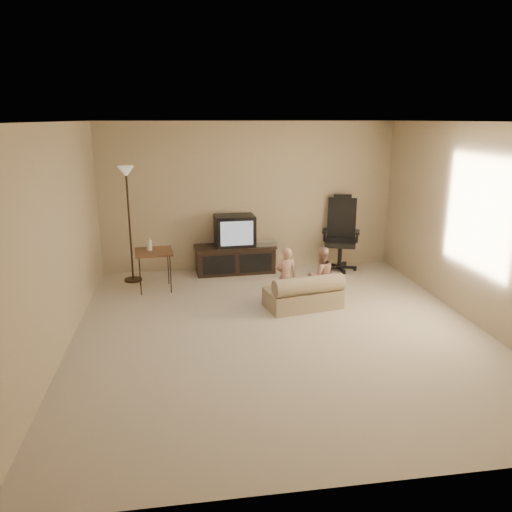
{
  "coord_description": "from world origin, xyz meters",
  "views": [
    {
      "loc": [
        -1.15,
        -5.61,
        2.53
      ],
      "look_at": [
        -0.2,
        0.6,
        0.8
      ],
      "focal_mm": 35.0,
      "sensor_mm": 36.0,
      "label": 1
    }
  ],
  "objects_px": {
    "tv_stand": "(235,249)",
    "toddler_right": "(321,276)",
    "office_chair": "(340,243)",
    "floor_lamp": "(128,198)",
    "side_table": "(153,252)",
    "toddler_left": "(286,276)",
    "child_sofa": "(304,294)"
  },
  "relations": [
    {
      "from": "toddler_right",
      "to": "toddler_left",
      "type": "bearing_deg",
      "value": -13.41
    },
    {
      "from": "tv_stand",
      "to": "toddler_left",
      "type": "relative_size",
      "value": 1.68
    },
    {
      "from": "tv_stand",
      "to": "office_chair",
      "type": "distance_m",
      "value": 1.82
    },
    {
      "from": "office_chair",
      "to": "floor_lamp",
      "type": "xyz_separation_m",
      "value": [
        -3.51,
        -0.15,
        0.88
      ]
    },
    {
      "from": "tv_stand",
      "to": "child_sofa",
      "type": "bearing_deg",
      "value": -70.26
    },
    {
      "from": "floor_lamp",
      "to": "toddler_left",
      "type": "relative_size",
      "value": 2.21
    },
    {
      "from": "floor_lamp",
      "to": "office_chair",
      "type": "bearing_deg",
      "value": 2.45
    },
    {
      "from": "tv_stand",
      "to": "child_sofa",
      "type": "relative_size",
      "value": 1.28
    },
    {
      "from": "office_chair",
      "to": "floor_lamp",
      "type": "height_order",
      "value": "floor_lamp"
    },
    {
      "from": "floor_lamp",
      "to": "child_sofa",
      "type": "xyz_separation_m",
      "value": [
        2.44,
        -1.59,
        -1.14
      ]
    },
    {
      "from": "tv_stand",
      "to": "office_chair",
      "type": "height_order",
      "value": "office_chair"
    },
    {
      "from": "tv_stand",
      "to": "floor_lamp",
      "type": "xyz_separation_m",
      "value": [
        -1.69,
        -0.21,
        0.93
      ]
    },
    {
      "from": "floor_lamp",
      "to": "toddler_right",
      "type": "bearing_deg",
      "value": -28.08
    },
    {
      "from": "floor_lamp",
      "to": "toddler_left",
      "type": "height_order",
      "value": "floor_lamp"
    },
    {
      "from": "toddler_right",
      "to": "office_chair",
      "type": "bearing_deg",
      "value": -127.09
    },
    {
      "from": "side_table",
      "to": "floor_lamp",
      "type": "distance_m",
      "value": 0.96
    },
    {
      "from": "side_table",
      "to": "toddler_left",
      "type": "xyz_separation_m",
      "value": [
        1.84,
        -0.94,
        -0.18
      ]
    },
    {
      "from": "side_table",
      "to": "toddler_right",
      "type": "bearing_deg",
      "value": -22.37
    },
    {
      "from": "child_sofa",
      "to": "toddler_left",
      "type": "bearing_deg",
      "value": 132.43
    },
    {
      "from": "toddler_right",
      "to": "child_sofa",
      "type": "bearing_deg",
      "value": 18.12
    },
    {
      "from": "toddler_left",
      "to": "toddler_right",
      "type": "xyz_separation_m",
      "value": [
        0.5,
        -0.03,
        -0.0
      ]
    },
    {
      "from": "toddler_left",
      "to": "child_sofa",
      "type": "bearing_deg",
      "value": 147.16
    },
    {
      "from": "office_chair",
      "to": "child_sofa",
      "type": "relative_size",
      "value": 1.17
    },
    {
      "from": "tv_stand",
      "to": "toddler_right",
      "type": "distance_m",
      "value": 1.95
    },
    {
      "from": "tv_stand",
      "to": "side_table",
      "type": "relative_size",
      "value": 1.68
    },
    {
      "from": "side_table",
      "to": "floor_lamp",
      "type": "xyz_separation_m",
      "value": [
        -0.37,
        0.48,
        0.75
      ]
    },
    {
      "from": "side_table",
      "to": "toddler_left",
      "type": "height_order",
      "value": "toddler_left"
    },
    {
      "from": "tv_stand",
      "to": "toddler_right",
      "type": "relative_size",
      "value": 1.7
    },
    {
      "from": "office_chair",
      "to": "toddler_left",
      "type": "relative_size",
      "value": 1.54
    },
    {
      "from": "floor_lamp",
      "to": "child_sofa",
      "type": "distance_m",
      "value": 3.13
    },
    {
      "from": "tv_stand",
      "to": "side_table",
      "type": "distance_m",
      "value": 1.51
    },
    {
      "from": "tv_stand",
      "to": "side_table",
      "type": "height_order",
      "value": "tv_stand"
    }
  ]
}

